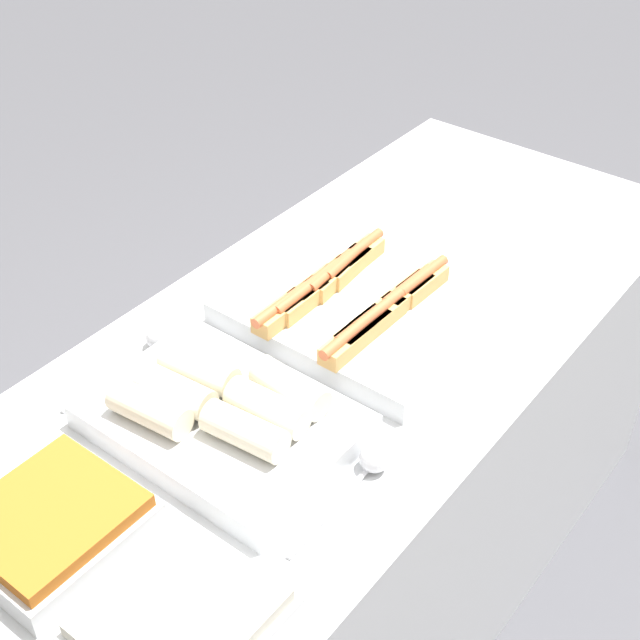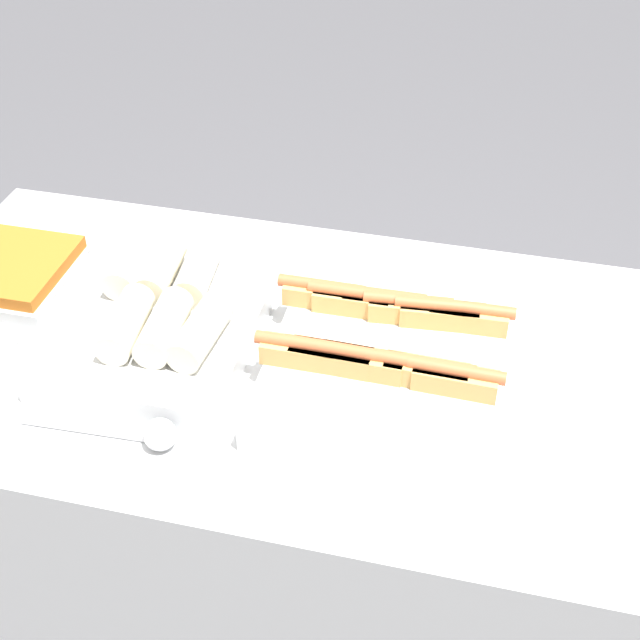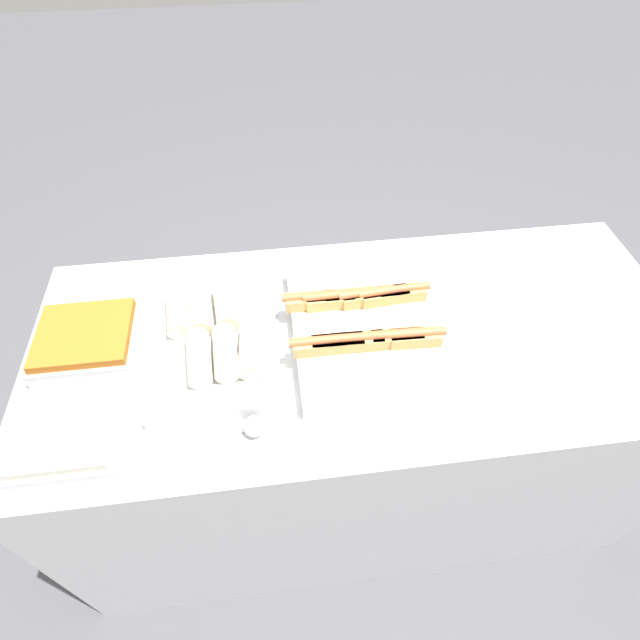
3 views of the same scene
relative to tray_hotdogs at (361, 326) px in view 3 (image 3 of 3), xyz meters
The scene contains 8 objects.
ground_plane 0.92m from the tray_hotdogs, 10.10° to the right, with size 12.00×12.00×0.00m, color #4C4C51.
counter 0.48m from the tray_hotdogs, 10.10° to the right, with size 1.82×0.79×0.88m.
tray_hotdogs is the anchor object (origin of this frame).
tray_wraps 0.39m from the tray_hotdogs, behind, with size 0.32×0.45×0.11m.
tray_side_front 0.76m from the tray_hotdogs, 162.03° to the right, with size 0.26×0.23×0.07m.
tray_side_back 0.73m from the tray_hotdogs, behind, with size 0.26×0.23×0.07m.
serving_spoon_near 0.41m from the tray_hotdogs, 140.19° to the right, with size 0.26×0.05×0.05m.
serving_spoon_far 0.41m from the tray_hotdogs, 140.38° to the left, with size 0.27×0.05×0.05m.
Camera 3 is at (-0.23, -0.86, 1.93)m, focal length 28.00 mm.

